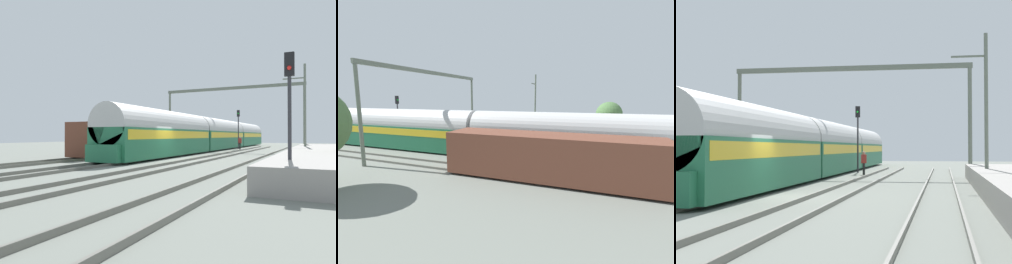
% 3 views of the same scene
% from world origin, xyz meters
% --- Properties ---
extents(ground, '(120.00, 120.00, 0.00)m').
position_xyz_m(ground, '(0.00, 0.00, 0.00)').
color(ground, slate).
extents(track_far_west, '(1.52, 60.00, 0.16)m').
position_xyz_m(track_far_west, '(-6.36, 0.00, 0.08)').
color(track_far_west, '#65635B').
rests_on(track_far_west, ground).
extents(track_west, '(1.52, 60.00, 0.16)m').
position_xyz_m(track_west, '(-2.12, 0.00, 0.08)').
color(track_west, '#65635B').
rests_on(track_west, ground).
extents(track_east, '(1.52, 60.00, 0.16)m').
position_xyz_m(track_east, '(2.12, 0.00, 0.08)').
color(track_east, '#65635B').
rests_on(track_east, ground).
extents(track_far_east, '(1.52, 60.00, 0.16)m').
position_xyz_m(track_far_east, '(6.36, 0.00, 0.08)').
color(track_far_east, '#65635B').
rests_on(track_far_east, ground).
extents(platform, '(4.40, 28.00, 0.90)m').
position_xyz_m(platform, '(10.18, 2.00, 0.45)').
color(platform, gray).
rests_on(platform, ground).
extents(passenger_train, '(2.93, 49.20, 3.82)m').
position_xyz_m(passenger_train, '(-2.12, 18.81, 1.97)').
color(passenger_train, '#236B47').
rests_on(passenger_train, ground).
extents(freight_car, '(2.80, 13.00, 2.70)m').
position_xyz_m(freight_car, '(-6.36, 3.35, 1.47)').
color(freight_car, brown).
rests_on(freight_car, ground).
extents(person_crossing, '(0.43, 0.29, 1.73)m').
position_xyz_m(person_crossing, '(0.77, 18.33, 1.03)').
color(person_crossing, black).
rests_on(person_crossing, ground).
extents(railway_signal_near, '(0.36, 0.30, 4.99)m').
position_xyz_m(railway_signal_near, '(8.89, -8.63, 3.19)').
color(railway_signal_near, '#2D2D33').
rests_on(railway_signal_near, ground).
extents(railway_signal_far, '(0.36, 0.30, 5.32)m').
position_xyz_m(railway_signal_far, '(-0.20, 21.63, 3.39)').
color(railway_signal_far, '#2D2D33').
rests_on(railway_signal_far, ground).
extents(catenary_gantry, '(17.13, 0.28, 7.86)m').
position_xyz_m(catenary_gantry, '(0.00, 16.87, 5.94)').
color(catenary_gantry, slate).
rests_on(catenary_gantry, ground).
extents(catenary_pole_east_mid, '(1.90, 0.20, 8.00)m').
position_xyz_m(catenary_pole_east_mid, '(8.71, 7.95, 4.15)').
color(catenary_pole_east_mid, slate).
rests_on(catenary_pole_east_mid, ground).
extents(tree_west_background, '(4.09, 4.09, 5.82)m').
position_xyz_m(tree_west_background, '(-12.75, 15.00, 3.76)').
color(tree_west_background, '#4C3826').
rests_on(tree_west_background, ground).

